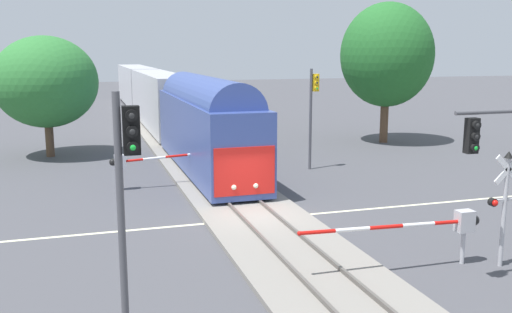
{
  "coord_description": "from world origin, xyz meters",
  "views": [
    {
      "loc": [
        -6.65,
        -21.72,
        6.88
      ],
      "look_at": [
        1.01,
        3.3,
        2.0
      ],
      "focal_mm": 39.97,
      "sensor_mm": 36.0,
      "label": 1
    }
  ],
  "objects_px": {
    "traffic_signal_far_side": "(313,103)",
    "crossing_gate_far": "(135,161)",
    "maple_right_background": "(387,55)",
    "crossing_signal_mast": "(506,197)",
    "crossing_gate_near": "(444,224)",
    "oak_behind_train": "(46,82)",
    "commuter_train": "(159,97)",
    "traffic_signal_near_left": "(126,190)"
  },
  "relations": [
    {
      "from": "traffic_signal_far_side",
      "to": "crossing_gate_far",
      "type": "bearing_deg",
      "value": -169.22
    },
    {
      "from": "crossing_gate_far",
      "to": "traffic_signal_far_side",
      "type": "xyz_separation_m",
      "value": [
        10.38,
        1.97,
        2.49
      ]
    },
    {
      "from": "maple_right_background",
      "to": "crossing_signal_mast",
      "type": "bearing_deg",
      "value": -111.03
    },
    {
      "from": "crossing_gate_near",
      "to": "oak_behind_train",
      "type": "distance_m",
      "value": 27.79
    },
    {
      "from": "crossing_signal_mast",
      "to": "maple_right_background",
      "type": "relative_size",
      "value": 0.36
    },
    {
      "from": "commuter_train",
      "to": "crossing_gate_far",
      "type": "distance_m",
      "value": 23.55
    },
    {
      "from": "crossing_gate_far",
      "to": "oak_behind_train",
      "type": "relative_size",
      "value": 0.8
    },
    {
      "from": "traffic_signal_far_side",
      "to": "oak_behind_train",
      "type": "bearing_deg",
      "value": 149.43
    },
    {
      "from": "traffic_signal_near_left",
      "to": "oak_behind_train",
      "type": "height_order",
      "value": "oak_behind_train"
    },
    {
      "from": "crossing_gate_far",
      "to": "maple_right_background",
      "type": "distance_m",
      "value": 22.26
    },
    {
      "from": "crossing_gate_far",
      "to": "maple_right_background",
      "type": "xyz_separation_m",
      "value": [
        19.41,
        9.62,
        5.11
      ]
    },
    {
      "from": "crossing_gate_near",
      "to": "traffic_signal_near_left",
      "type": "xyz_separation_m",
      "value": [
        -10.11,
        -3.29,
        2.65
      ]
    },
    {
      "from": "oak_behind_train",
      "to": "commuter_train",
      "type": "bearing_deg",
      "value": 54.48
    },
    {
      "from": "traffic_signal_far_side",
      "to": "traffic_signal_near_left",
      "type": "xyz_separation_m",
      "value": [
        -11.99,
        -18.76,
        0.14
      ]
    },
    {
      "from": "crossing_gate_far",
      "to": "traffic_signal_near_left",
      "type": "xyz_separation_m",
      "value": [
        -1.62,
        -16.79,
        2.63
      ]
    },
    {
      "from": "commuter_train",
      "to": "crossing_signal_mast",
      "type": "height_order",
      "value": "commuter_train"
    },
    {
      "from": "crossing_signal_mast",
      "to": "maple_right_background",
      "type": "height_order",
      "value": "maple_right_background"
    },
    {
      "from": "crossing_signal_mast",
      "to": "traffic_signal_near_left",
      "type": "distance_m",
      "value": 12.34
    },
    {
      "from": "crossing_signal_mast",
      "to": "crossing_gate_far",
      "type": "relative_size",
      "value": 0.61
    },
    {
      "from": "crossing_gate_near",
      "to": "traffic_signal_near_left",
      "type": "distance_m",
      "value": 10.96
    },
    {
      "from": "oak_behind_train",
      "to": "maple_right_background",
      "type": "relative_size",
      "value": 0.75
    },
    {
      "from": "oak_behind_train",
      "to": "crossing_gate_far",
      "type": "bearing_deg",
      "value": -67.15
    },
    {
      "from": "traffic_signal_far_side",
      "to": "oak_behind_train",
      "type": "xyz_separation_m",
      "value": [
        -14.92,
        8.81,
        0.96
      ]
    },
    {
      "from": "crossing_signal_mast",
      "to": "crossing_gate_far",
      "type": "xyz_separation_m",
      "value": [
        -10.3,
        14.08,
        -0.89
      ]
    },
    {
      "from": "traffic_signal_near_left",
      "to": "crossing_signal_mast",
      "type": "bearing_deg",
      "value": 12.79
    },
    {
      "from": "traffic_signal_far_side",
      "to": "maple_right_background",
      "type": "relative_size",
      "value": 0.56
    },
    {
      "from": "crossing_signal_mast",
      "to": "traffic_signal_far_side",
      "type": "height_order",
      "value": "traffic_signal_far_side"
    },
    {
      "from": "commuter_train",
      "to": "traffic_signal_near_left",
      "type": "relative_size",
      "value": 9.88
    },
    {
      "from": "crossing_gate_near",
      "to": "traffic_signal_far_side",
      "type": "xyz_separation_m",
      "value": [
        1.88,
        15.48,
        2.51
      ]
    },
    {
      "from": "crossing_signal_mast",
      "to": "traffic_signal_far_side",
      "type": "bearing_deg",
      "value": 89.74
    },
    {
      "from": "traffic_signal_far_side",
      "to": "maple_right_background",
      "type": "distance_m",
      "value": 12.12
    },
    {
      "from": "crossing_gate_far",
      "to": "traffic_signal_near_left",
      "type": "relative_size",
      "value": 1.02
    },
    {
      "from": "commuter_train",
      "to": "traffic_signal_near_left",
      "type": "height_order",
      "value": "traffic_signal_near_left"
    },
    {
      "from": "crossing_signal_mast",
      "to": "commuter_train",
      "type": "bearing_deg",
      "value": 99.22
    },
    {
      "from": "traffic_signal_far_side",
      "to": "oak_behind_train",
      "type": "relative_size",
      "value": 0.75
    },
    {
      "from": "crossing_gate_far",
      "to": "maple_right_background",
      "type": "height_order",
      "value": "maple_right_background"
    },
    {
      "from": "commuter_train",
      "to": "traffic_signal_near_left",
      "type": "distance_m",
      "value": 40.37
    },
    {
      "from": "crossing_gate_far",
      "to": "oak_behind_train",
      "type": "xyz_separation_m",
      "value": [
        -4.55,
        10.79,
        3.45
      ]
    },
    {
      "from": "crossing_gate_near",
      "to": "crossing_signal_mast",
      "type": "distance_m",
      "value": 2.11
    },
    {
      "from": "crossing_signal_mast",
      "to": "traffic_signal_far_side",
      "type": "xyz_separation_m",
      "value": [
        0.07,
        16.06,
        1.6
      ]
    },
    {
      "from": "crossing_gate_near",
      "to": "maple_right_background",
      "type": "relative_size",
      "value": 0.61
    },
    {
      "from": "crossing_signal_mast",
      "to": "crossing_gate_far",
      "type": "height_order",
      "value": "crossing_signal_mast"
    }
  ]
}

